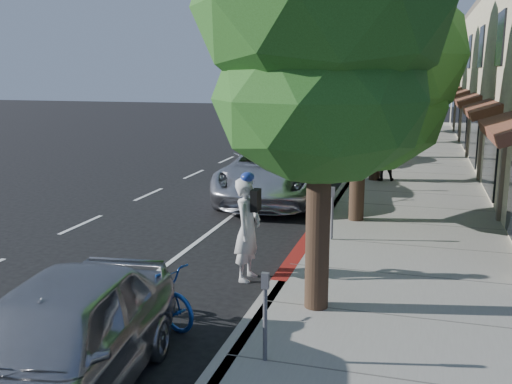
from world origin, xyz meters
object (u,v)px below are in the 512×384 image
(bicycle, at_px, (151,292))
(cyclist, at_px, (248,229))
(street_tree_3, at_px, (389,58))
(white_pickup, at_px, (328,135))
(pedestrian, at_px, (383,157))
(street_tree_2, at_px, (380,50))
(silver_suv, at_px, (274,171))
(street_tree_4, at_px, (395,69))
(street_tree_1, at_px, (362,60))
(dark_suv_far, at_px, (371,125))
(near_car_a, at_px, (55,344))
(street_tree_5, at_px, (400,64))
(street_tree_0, at_px, (323,16))
(dark_sedan, at_px, (351,147))

(bicycle, bearing_deg, cyclist, -0.09)
(street_tree_3, height_order, white_pickup, street_tree_3)
(white_pickup, xyz_separation_m, pedestrian, (3.40, -8.62, 0.20))
(street_tree_2, relative_size, silver_suv, 1.19)
(white_pickup, bearing_deg, street_tree_4, 55.38)
(bicycle, relative_size, white_pickup, 0.34)
(street_tree_1, height_order, street_tree_3, street_tree_3)
(white_pickup, xyz_separation_m, dark_suv_far, (1.70, 6.53, -0.05))
(cyclist, bearing_deg, bicycle, 162.35)
(cyclist, xyz_separation_m, near_car_a, (-0.97, -4.81, -0.22))
(street_tree_1, relative_size, dark_suv_far, 1.61)
(street_tree_1, relative_size, street_tree_5, 0.96)
(bicycle, relative_size, dark_suv_far, 0.43)
(street_tree_4, bearing_deg, cyclist, -94.03)
(street_tree_5, height_order, near_car_a, street_tree_5)
(street_tree_0, distance_m, near_car_a, 5.93)
(street_tree_5, relative_size, dark_sedan, 1.72)
(street_tree_0, height_order, dark_suv_far, street_tree_0)
(street_tree_2, distance_m, silver_suv, 5.92)
(street_tree_0, bearing_deg, street_tree_3, 90.00)
(street_tree_2, bearing_deg, street_tree_0, -90.00)
(white_pickup, distance_m, dark_suv_far, 6.75)
(street_tree_4, bearing_deg, white_pickup, -132.06)
(cyclist, height_order, dark_sedan, cyclist)
(street_tree_1, height_order, bicycle, street_tree_1)
(bicycle, distance_m, dark_suv_far, 28.12)
(dark_sedan, height_order, white_pickup, white_pickup)
(street_tree_2, bearing_deg, dark_sedan, 107.28)
(street_tree_2, distance_m, bicycle, 13.91)
(street_tree_5, bearing_deg, street_tree_2, -90.00)
(street_tree_1, height_order, silver_suv, street_tree_1)
(pedestrian, bearing_deg, street_tree_1, 72.08)
(street_tree_4, bearing_deg, pedestrian, -88.60)
(street_tree_5, xyz_separation_m, near_car_a, (-2.57, -33.50, -3.75))
(silver_suv, xyz_separation_m, near_car_a, (0.35, -12.08, -0.11))
(dark_suv_far, bearing_deg, street_tree_3, -82.37)
(street_tree_0, height_order, silver_suv, street_tree_0)
(dark_sedan, bearing_deg, street_tree_3, 45.55)
(street_tree_3, xyz_separation_m, dark_suv_far, (-1.40, 9.10, -3.88))
(street_tree_5, relative_size, pedestrian, 4.36)
(street_tree_2, bearing_deg, street_tree_1, -90.00)
(street_tree_3, xyz_separation_m, pedestrian, (0.30, -6.06, -3.62))
(cyclist, relative_size, pedestrian, 1.16)
(street_tree_1, bearing_deg, silver_suv, 138.53)
(street_tree_0, xyz_separation_m, dark_suv_far, (-1.40, 27.10, -4.08))
(white_pickup, xyz_separation_m, near_car_a, (0.53, -24.06, -0.02))
(street_tree_5, relative_size, dark_suv_far, 1.68)
(street_tree_5, relative_size, silver_suv, 1.16)
(bicycle, bearing_deg, pedestrian, 9.86)
(street_tree_1, distance_m, street_tree_2, 6.02)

